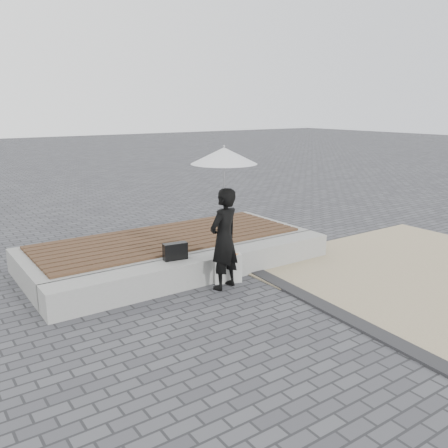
{
  "coord_description": "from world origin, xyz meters",
  "views": [
    {
      "loc": [
        -3.81,
        -4.41,
        2.69
      ],
      "look_at": [
        0.06,
        1.16,
        1.0
      ],
      "focal_mm": 38.04,
      "sensor_mm": 36.0,
      "label": 1
    }
  ],
  "objects_px": {
    "seating_ledge": "(205,268)",
    "parasol": "(224,156)",
    "woman": "(224,239)",
    "canvas_tote": "(227,268)",
    "handbag": "(175,251)"
  },
  "relations": [
    {
      "from": "handbag",
      "to": "parasol",
      "type": "bearing_deg",
      "value": -37.87
    },
    {
      "from": "parasol",
      "to": "canvas_tote",
      "type": "xyz_separation_m",
      "value": [
        0.19,
        0.17,
        -1.78
      ]
    },
    {
      "from": "parasol",
      "to": "seating_ledge",
      "type": "bearing_deg",
      "value": 97.6
    },
    {
      "from": "parasol",
      "to": "woman",
      "type": "bearing_deg",
      "value": 180.0
    },
    {
      "from": "seating_ledge",
      "to": "handbag",
      "type": "height_order",
      "value": "handbag"
    },
    {
      "from": "seating_ledge",
      "to": "parasol",
      "type": "bearing_deg",
      "value": -82.4
    },
    {
      "from": "woman",
      "to": "parasol",
      "type": "relative_size",
      "value": 1.26
    },
    {
      "from": "seating_ledge",
      "to": "woman",
      "type": "xyz_separation_m",
      "value": [
        0.06,
        -0.44,
        0.57
      ]
    },
    {
      "from": "woman",
      "to": "handbag",
      "type": "bearing_deg",
      "value": -63.84
    },
    {
      "from": "woman",
      "to": "canvas_tote",
      "type": "xyz_separation_m",
      "value": [
        0.19,
        0.17,
        -0.54
      ]
    },
    {
      "from": "handbag",
      "to": "canvas_tote",
      "type": "relative_size",
      "value": 0.82
    },
    {
      "from": "seating_ledge",
      "to": "canvas_tote",
      "type": "distance_m",
      "value": 0.36
    },
    {
      "from": "woman",
      "to": "handbag",
      "type": "distance_m",
      "value": 0.8
    },
    {
      "from": "woman",
      "to": "parasol",
      "type": "distance_m",
      "value": 1.23
    },
    {
      "from": "seating_ledge",
      "to": "woman",
      "type": "bearing_deg",
      "value": -82.4
    }
  ]
}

